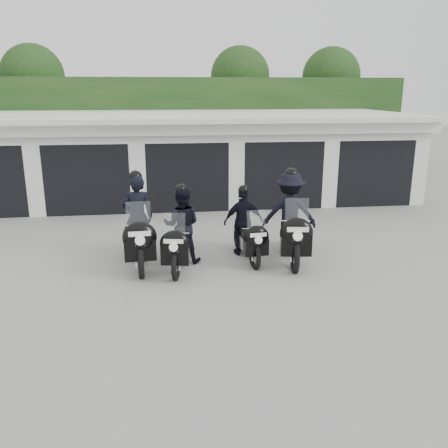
{
  "coord_description": "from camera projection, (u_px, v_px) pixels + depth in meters",
  "views": [
    {
      "loc": [
        -0.71,
        -9.34,
        3.79
      ],
      "look_at": [
        0.49,
        0.23,
        1.05
      ],
      "focal_mm": 38.0,
      "sensor_mm": 36.0,
      "label": 1
    }
  ],
  "objects": [
    {
      "name": "garage_block",
      "position": [
        184.0,
        157.0,
        17.33
      ],
      "size": [
        16.4,
        6.8,
        2.96
      ],
      "color": "silver",
      "rests_on": "ground"
    },
    {
      "name": "ground",
      "position": [
        202.0,
        275.0,
        10.03
      ],
      "size": [
        80.0,
        80.0,
        0.0
      ],
      "primitive_type": "plane",
      "color": "gray",
      "rests_on": "ground"
    },
    {
      "name": "background_vegetation",
      "position": [
        187.0,
        113.0,
        21.65
      ],
      "size": [
        20.0,
        3.9,
        5.8
      ],
      "color": "#183B15",
      "rests_on": "ground"
    },
    {
      "name": "police_bike_c",
      "position": [
        245.0,
        226.0,
        10.99
      ],
      "size": [
        1.0,
        1.98,
        1.73
      ],
      "rotation": [
        0.0,
        0.0,
        0.12
      ],
      "color": "black",
      "rests_on": "ground"
    },
    {
      "name": "police_bike_d",
      "position": [
        290.0,
        219.0,
        10.97
      ],
      "size": [
        1.35,
        2.44,
        2.13
      ],
      "rotation": [
        0.0,
        0.0,
        -0.13
      ],
      "color": "black",
      "rests_on": "ground"
    },
    {
      "name": "police_bike_a",
      "position": [
        138.0,
        227.0,
        10.54
      ],
      "size": [
        0.84,
        2.44,
        2.12
      ],
      "rotation": [
        0.0,
        0.0,
        0.08
      ],
      "color": "black",
      "rests_on": "ground"
    },
    {
      "name": "police_bike_b",
      "position": [
        181.0,
        231.0,
        10.46
      ],
      "size": [
        0.99,
        2.12,
        1.86
      ],
      "rotation": [
        0.0,
        0.0,
        -0.17
      ],
      "color": "black",
      "rests_on": "ground"
    }
  ]
}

